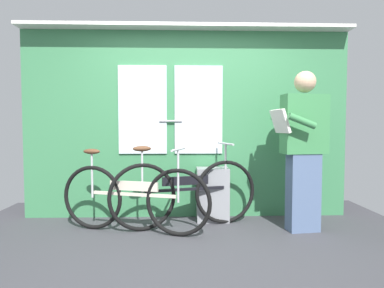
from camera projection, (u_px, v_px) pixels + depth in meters
ground_plane at (189, 260)px, 2.88m from camera, size 5.08×4.33×0.04m
train_door_wall at (186, 119)px, 4.17m from camera, size 4.08×0.28×2.39m
bicycle_near_door at (185, 193)px, 3.74m from camera, size 1.69×0.59×0.96m
bicycle_leaning_behind at (133, 198)px, 3.55m from camera, size 1.67×0.61×0.93m
passenger_reading_newspaper at (303, 147)px, 3.58m from camera, size 0.60×0.54×1.75m
trash_bin_by_wall at (213, 194)px, 4.01m from camera, size 0.39×0.28×0.65m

